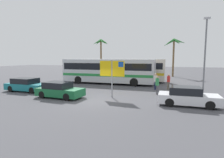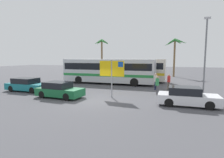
{
  "view_description": "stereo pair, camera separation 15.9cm",
  "coord_description": "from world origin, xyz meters",
  "px_view_note": "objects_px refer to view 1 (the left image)",
  "views": [
    {
      "loc": [
        5.87,
        -12.86,
        3.34
      ],
      "look_at": [
        0.31,
        3.95,
        1.3
      ],
      "focal_mm": 29.36,
      "sensor_mm": 36.0,
      "label": 1
    },
    {
      "loc": [
        6.02,
        -12.81,
        3.34
      ],
      "look_at": [
        0.31,
        3.95,
        1.3
      ],
      "focal_mm": 29.36,
      "sensor_mm": 36.0,
      "label": 2
    }
  ],
  "objects_px": {
    "car_white": "(187,97)",
    "ferry_sign": "(113,70)",
    "pedestrian_crossing_lot": "(157,83)",
    "bus_front_coach": "(108,70)",
    "car_green": "(60,90)",
    "car_teal": "(27,85)",
    "pedestrian_by_bus": "(156,80)",
    "pedestrian_near_sign": "(169,80)",
    "bus_rear_coach": "(122,69)"
  },
  "relations": [
    {
      "from": "bus_front_coach",
      "to": "pedestrian_crossing_lot",
      "type": "bearing_deg",
      "value": -38.23
    },
    {
      "from": "bus_front_coach",
      "to": "pedestrian_near_sign",
      "type": "height_order",
      "value": "bus_front_coach"
    },
    {
      "from": "car_white",
      "to": "car_green",
      "type": "xyz_separation_m",
      "value": [
        -10.09,
        -0.59,
        -0.0
      ]
    },
    {
      "from": "pedestrian_near_sign",
      "to": "ferry_sign",
      "type": "bearing_deg",
      "value": -2.28
    },
    {
      "from": "car_white",
      "to": "car_green",
      "type": "relative_size",
      "value": 1.0
    },
    {
      "from": "car_green",
      "to": "pedestrian_crossing_lot",
      "type": "distance_m",
      "value": 8.69
    },
    {
      "from": "pedestrian_by_bus",
      "to": "bus_rear_coach",
      "type": "bearing_deg",
      "value": -12.83
    },
    {
      "from": "pedestrian_by_bus",
      "to": "ferry_sign",
      "type": "bearing_deg",
      "value": 93.75
    },
    {
      "from": "car_teal",
      "to": "pedestrian_crossing_lot",
      "type": "xyz_separation_m",
      "value": [
        12.62,
        2.38,
        0.39
      ]
    },
    {
      "from": "bus_front_coach",
      "to": "car_white",
      "type": "height_order",
      "value": "bus_front_coach"
    },
    {
      "from": "pedestrian_crossing_lot",
      "to": "pedestrian_near_sign",
      "type": "relative_size",
      "value": 1.04
    },
    {
      "from": "pedestrian_crossing_lot",
      "to": "pedestrian_by_bus",
      "type": "xyz_separation_m",
      "value": [
        -0.38,
        2.61,
        -0.0
      ]
    },
    {
      "from": "car_white",
      "to": "pedestrian_by_bus",
      "type": "relative_size",
      "value": 2.35
    },
    {
      "from": "car_white",
      "to": "ferry_sign",
      "type": "bearing_deg",
      "value": 170.68
    },
    {
      "from": "car_teal",
      "to": "pedestrian_near_sign",
      "type": "distance_m",
      "value": 14.6
    },
    {
      "from": "car_teal",
      "to": "car_green",
      "type": "height_order",
      "value": "same"
    },
    {
      "from": "car_teal",
      "to": "pedestrian_crossing_lot",
      "type": "height_order",
      "value": "pedestrian_crossing_lot"
    },
    {
      "from": "pedestrian_crossing_lot",
      "to": "pedestrian_by_bus",
      "type": "relative_size",
      "value": 1.0
    },
    {
      "from": "pedestrian_crossing_lot",
      "to": "pedestrian_by_bus",
      "type": "height_order",
      "value": "same"
    },
    {
      "from": "car_white",
      "to": "car_teal",
      "type": "bearing_deg",
      "value": 175.65
    },
    {
      "from": "car_green",
      "to": "pedestrian_near_sign",
      "type": "bearing_deg",
      "value": 42.4
    },
    {
      "from": "bus_rear_coach",
      "to": "car_teal",
      "type": "xyz_separation_m",
      "value": [
        -7.01,
        -10.87,
        -1.15
      ]
    },
    {
      "from": "ferry_sign",
      "to": "car_green",
      "type": "bearing_deg",
      "value": -157.28
    },
    {
      "from": "car_green",
      "to": "pedestrian_crossing_lot",
      "type": "xyz_separation_m",
      "value": [
        7.75,
        3.92,
        0.39
      ]
    },
    {
      "from": "bus_front_coach",
      "to": "pedestrian_by_bus",
      "type": "xyz_separation_m",
      "value": [
        6.28,
        -2.63,
        -0.76
      ]
    },
    {
      "from": "car_white",
      "to": "car_green",
      "type": "bearing_deg",
      "value": -177.39
    },
    {
      "from": "bus_rear_coach",
      "to": "car_white",
      "type": "height_order",
      "value": "bus_rear_coach"
    },
    {
      "from": "ferry_sign",
      "to": "car_teal",
      "type": "xyz_separation_m",
      "value": [
        -9.11,
        0.06,
        -1.69
      ]
    },
    {
      "from": "pedestrian_by_bus",
      "to": "bus_front_coach",
      "type": "bearing_deg",
      "value": 12.74
    },
    {
      "from": "bus_rear_coach",
      "to": "pedestrian_crossing_lot",
      "type": "height_order",
      "value": "bus_rear_coach"
    },
    {
      "from": "car_teal",
      "to": "car_green",
      "type": "xyz_separation_m",
      "value": [
        4.87,
        -1.54,
        -0.0
      ]
    },
    {
      "from": "bus_rear_coach",
      "to": "bus_front_coach",
      "type": "bearing_deg",
      "value": -107.86
    },
    {
      "from": "bus_rear_coach",
      "to": "pedestrian_crossing_lot",
      "type": "distance_m",
      "value": 10.21
    },
    {
      "from": "car_white",
      "to": "car_teal",
      "type": "relative_size",
      "value": 0.93
    },
    {
      "from": "pedestrian_crossing_lot",
      "to": "pedestrian_by_bus",
      "type": "bearing_deg",
      "value": -96.04
    },
    {
      "from": "bus_front_coach",
      "to": "car_white",
      "type": "xyz_separation_m",
      "value": [
        9.0,
        -8.57,
        -1.15
      ]
    },
    {
      "from": "bus_front_coach",
      "to": "car_teal",
      "type": "relative_size",
      "value": 2.73
    },
    {
      "from": "bus_front_coach",
      "to": "pedestrian_crossing_lot",
      "type": "distance_m",
      "value": 8.51
    },
    {
      "from": "pedestrian_crossing_lot",
      "to": "car_green",
      "type": "bearing_deg",
      "value": 12.54
    },
    {
      "from": "pedestrian_by_bus",
      "to": "pedestrian_near_sign",
      "type": "bearing_deg",
      "value": -125.67
    },
    {
      "from": "bus_rear_coach",
      "to": "pedestrian_near_sign",
      "type": "distance_m",
      "value": 8.54
    },
    {
      "from": "bus_rear_coach",
      "to": "pedestrian_near_sign",
      "type": "relative_size",
      "value": 7.13
    },
    {
      "from": "ferry_sign",
      "to": "car_teal",
      "type": "bearing_deg",
      "value": -176.8
    },
    {
      "from": "pedestrian_crossing_lot",
      "to": "pedestrian_near_sign",
      "type": "height_order",
      "value": "pedestrian_crossing_lot"
    },
    {
      "from": "bus_rear_coach",
      "to": "pedestrian_by_bus",
      "type": "bearing_deg",
      "value": -48.33
    },
    {
      "from": "pedestrian_crossing_lot",
      "to": "bus_front_coach",
      "type": "bearing_deg",
      "value": -52.5
    },
    {
      "from": "car_white",
      "to": "pedestrian_by_bus",
      "type": "height_order",
      "value": "pedestrian_by_bus"
    },
    {
      "from": "car_white",
      "to": "pedestrian_crossing_lot",
      "type": "height_order",
      "value": "pedestrian_crossing_lot"
    },
    {
      "from": "ferry_sign",
      "to": "car_teal",
      "type": "relative_size",
      "value": 0.74
    },
    {
      "from": "pedestrian_crossing_lot",
      "to": "pedestrian_near_sign",
      "type": "bearing_deg",
      "value": -121.09
    }
  ]
}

